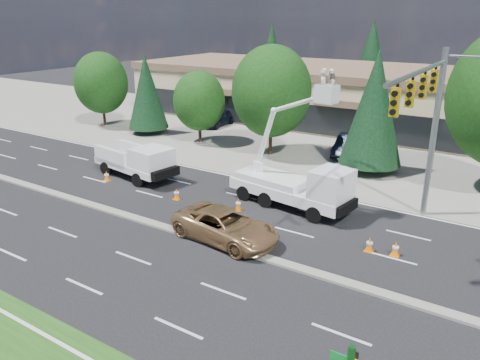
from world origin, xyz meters
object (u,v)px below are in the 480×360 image
Objects in this scene: bucket_truck at (300,180)px; minivan at (226,226)px; signal_mast at (429,113)px; utility_pickup at (138,165)px.

minivan is at bearing -95.08° from bucket_truck.
signal_mast is at bearing 16.61° from bucket_truck.
bucket_truck is 1.44× the size of minivan.
bucket_truck is at bearing -7.04° from minivan.
signal_mast is 1.27× the size of bucket_truck.
signal_mast is 18.48m from utility_pickup.
signal_mast reaches higher than bucket_truck.
bucket_truck reaches higher than utility_pickup.
bucket_truck is (11.45, 1.04, 0.77)m from utility_pickup.
bucket_truck is at bearing -171.39° from signal_mast.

